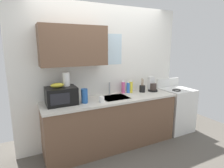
{
  "coord_description": "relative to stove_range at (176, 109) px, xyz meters",
  "views": [
    {
      "loc": [
        -1.38,
        -2.76,
        1.79
      ],
      "look_at": [
        0.0,
        0.0,
        1.15
      ],
      "focal_mm": 29.67,
      "sensor_mm": 36.0,
      "label": 1
    }
  ],
  "objects": [
    {
      "name": "sink_faucet",
      "position": [
        -1.46,
        0.24,
        0.56
      ],
      "size": [
        0.03,
        0.03,
        0.23
      ],
      "primitive_type": "cylinder",
      "color": "#B2B5BA",
      "rests_on": "counter_unit"
    },
    {
      "name": "utensil_crock",
      "position": [
        -0.81,
        0.12,
        0.51
      ],
      "size": [
        0.11,
        0.11,
        0.28
      ],
      "color": "black",
      "rests_on": "counter_unit"
    },
    {
      "name": "coffee_maker",
      "position": [
        -0.58,
        0.1,
        0.55
      ],
      "size": [
        0.19,
        0.21,
        0.28
      ],
      "color": "black",
      "rests_on": "counter_unit"
    },
    {
      "name": "cereal_canister",
      "position": [
        -2.04,
        -0.05,
        0.56
      ],
      "size": [
        0.1,
        0.1,
        0.23
      ],
      "primitive_type": "cylinder",
      "color": "#2659A5",
      "rests_on": "counter_unit"
    },
    {
      "name": "kitchen_wall_assembly",
      "position": [
        -1.66,
        0.3,
        0.91
      ],
      "size": [
        3.14,
        0.42,
        2.5
      ],
      "color": "white",
      "rests_on": "ground"
    },
    {
      "name": "paper_towel_roll",
      "position": [
        -2.28,
        0.1,
        0.82
      ],
      "size": [
        0.11,
        0.11,
        0.22
      ],
      "primitive_type": "cylinder",
      "color": "white",
      "rests_on": "microwave"
    },
    {
      "name": "dish_soap_bottle_pink",
      "position": [
        -1.18,
        0.21,
        0.56
      ],
      "size": [
        0.07,
        0.07,
        0.25
      ],
      "color": "#E55999",
      "rests_on": "counter_unit"
    },
    {
      "name": "stove_range",
      "position": [
        0.0,
        0.0,
        0.0
      ],
      "size": [
        0.6,
        0.6,
        1.08
      ],
      "color": "white",
      "rests_on": "ground"
    },
    {
      "name": "mug_white",
      "position": [
        -1.78,
        -0.14,
        0.49
      ],
      "size": [
        0.08,
        0.08,
        0.09
      ],
      "primitive_type": "cylinder",
      "color": "white",
      "rests_on": "counter_unit"
    },
    {
      "name": "dish_soap_bottle_yellow",
      "position": [
        -1.03,
        0.19,
        0.56
      ],
      "size": [
        0.07,
        0.07,
        0.25
      ],
      "color": "yellow",
      "rests_on": "counter_unit"
    },
    {
      "name": "banana_bunch",
      "position": [
        -2.43,
        0.05,
        0.75
      ],
      "size": [
        0.2,
        0.11,
        0.07
      ],
      "primitive_type": "ellipsoid",
      "color": "gold",
      "rests_on": "microwave"
    },
    {
      "name": "counter_unit",
      "position": [
        -1.53,
        -0.0,
        0.0
      ],
      "size": [
        2.37,
        0.63,
        0.9
      ],
      "color": "brown",
      "rests_on": "ground"
    },
    {
      "name": "dish_soap_bottle_blue",
      "position": [
        -1.08,
        0.19,
        0.55
      ],
      "size": [
        0.06,
        0.06,
        0.23
      ],
      "color": "blue",
      "rests_on": "counter_unit"
    },
    {
      "name": "microwave",
      "position": [
        -2.38,
        0.04,
        0.58
      ],
      "size": [
        0.46,
        0.35,
        0.27
      ],
      "color": "black",
      "rests_on": "counter_unit"
    }
  ]
}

